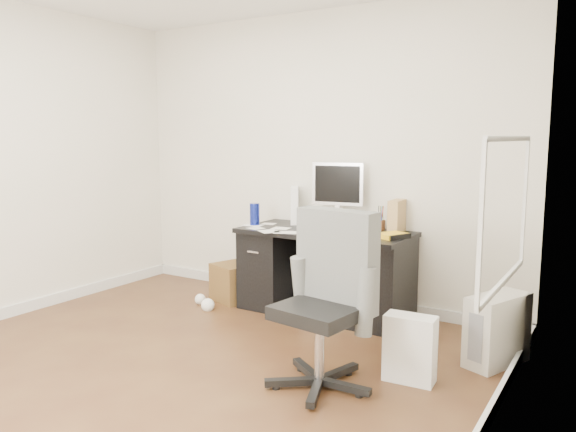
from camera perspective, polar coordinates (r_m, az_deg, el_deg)
name	(u,v)px	position (r m, az deg, el deg)	size (l,w,h in m)	color
ground	(170,371)	(3.99, -11.94, -15.12)	(4.00, 4.00, 0.00)	#402314
room_shell	(169,121)	(3.67, -12.02, 9.41)	(4.02, 4.02, 2.71)	white
desk	(325,269)	(4.98, 3.76, -5.42)	(1.50, 0.70, 0.75)	black
loose_papers	(302,229)	(4.96, 1.47, -1.32)	(1.10, 0.60, 0.00)	white
lcd_monitor	(338,194)	(5.05, 5.08, 2.20)	(0.47, 0.27, 0.59)	silver
keyboard	(334,233)	(4.72, 4.73, -1.68)	(0.46, 0.16, 0.03)	black
computer_mouse	(366,230)	(4.76, 7.95, -1.39)	(0.07, 0.07, 0.07)	silver
travel_mug	(255,214)	(5.18, -3.41, 0.18)	(0.09, 0.09, 0.20)	navy
white_binder	(295,205)	(5.29, 0.68, 1.13)	(0.14, 0.30, 0.34)	white
magazine_file	(397,216)	(4.86, 10.99, -0.02)	(0.12, 0.24, 0.28)	#AC8153
pen_cup	(380,218)	(4.96, 9.33, -0.21)	(0.09, 0.09, 0.21)	#583219
yellow_book	(393,236)	(4.60, 10.61, -1.97)	(0.18, 0.22, 0.04)	yellow
paper_remote	(316,234)	(4.66, 2.83, -1.83)	(0.24, 0.20, 0.02)	white
office_chair	(320,302)	(3.50, 3.26, -8.68)	(0.63, 0.63, 1.11)	#565956
pc_tower	(497,330)	(4.19, 20.48, -10.77)	(0.22, 0.49, 0.49)	#B0AB9F
shopping_bag	(410,349)	(3.76, 12.28, -13.02)	(0.32, 0.23, 0.43)	white
wicker_basket	(235,282)	(5.43, -5.43, -6.70)	(0.36, 0.36, 0.36)	#4F3217
desk_printer	(322,300)	(5.08, 3.51, -8.56)	(0.37, 0.30, 0.22)	slate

